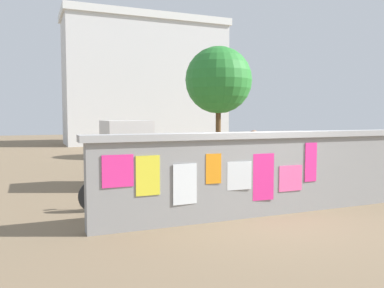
{
  "coord_description": "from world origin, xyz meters",
  "views": [
    {
      "loc": [
        -4.19,
        -6.61,
        1.96
      ],
      "look_at": [
        -0.69,
        1.84,
        1.32
      ],
      "focal_mm": 36.67,
      "sensor_mm": 36.0,
      "label": 1
    }
  ],
  "objects": [
    {
      "name": "auto_rickshaw_truck",
      "position": [
        -0.73,
        4.15,
        0.9
      ],
      "size": [
        3.62,
        1.54,
        1.85
      ],
      "color": "black",
      "rests_on": "ground"
    },
    {
      "name": "motorcycle",
      "position": [
        2.61,
        1.52,
        0.46
      ],
      "size": [
        1.9,
        0.56,
        0.87
      ],
      "color": "black",
      "rests_on": "ground"
    },
    {
      "name": "poster_wall",
      "position": [
        -0.01,
        -0.0,
        0.85
      ],
      "size": [
        6.93,
        0.42,
        1.66
      ],
      "color": "gray",
      "rests_on": "ground"
    },
    {
      "name": "ground",
      "position": [
        0.0,
        8.0,
        0.0
      ],
      "size": [
        60.0,
        60.0,
        0.0
      ],
      "primitive_type": "plane",
      "color": "#7A664C"
    },
    {
      "name": "person_walking",
      "position": [
        1.06,
        1.95,
        0.99
      ],
      "size": [
        0.46,
        0.46,
        1.62
      ],
      "color": "purple",
      "rests_on": "ground"
    },
    {
      "name": "tree_roadside",
      "position": [
        4.29,
        10.51,
        3.7
      ],
      "size": [
        3.22,
        3.22,
        5.33
      ],
      "color": "brown",
      "rests_on": "ground"
    },
    {
      "name": "bicycle_near",
      "position": [
        2.82,
        4.03,
        0.36
      ],
      "size": [
        1.68,
        0.5,
        0.95
      ],
      "color": "black",
      "rests_on": "ground"
    },
    {
      "name": "building_background",
      "position": [
        3.82,
        21.48,
        4.6
      ],
      "size": [
        11.86,
        4.33,
        9.16
      ],
      "color": "silver",
      "rests_on": "ground"
    },
    {
      "name": "bicycle_far",
      "position": [
        -2.47,
        1.56,
        0.36
      ],
      "size": [
        1.71,
        0.44,
        0.95
      ],
      "color": "black",
      "rests_on": "ground"
    }
  ]
}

